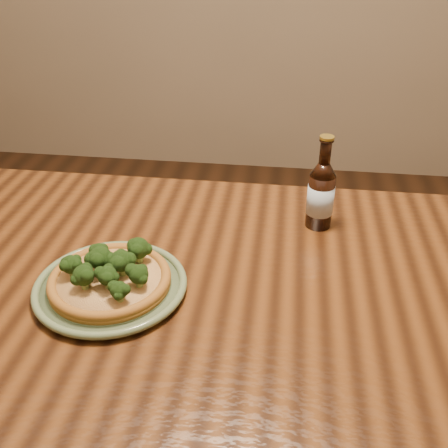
# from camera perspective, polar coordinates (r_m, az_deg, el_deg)

# --- Properties ---
(table) EXTENTS (1.60, 0.90, 0.75)m
(table) POSITION_cam_1_polar(r_m,az_deg,el_deg) (1.04, -17.59, -10.61)
(table) COLOR #4E2A10
(table) RESTS_ON ground
(plate) EXTENTS (0.27, 0.27, 0.02)m
(plate) POSITION_cam_1_polar(r_m,az_deg,el_deg) (0.94, -12.23, -6.62)
(plate) COLOR #5F734F
(plate) RESTS_ON table
(pizza) EXTENTS (0.21, 0.21, 0.07)m
(pizza) POSITION_cam_1_polar(r_m,az_deg,el_deg) (0.93, -12.31, -5.64)
(pizza) COLOR #955F21
(pizza) RESTS_ON plate
(beer_bottle) EXTENTS (0.06, 0.06, 0.20)m
(beer_bottle) POSITION_cam_1_polar(r_m,az_deg,el_deg) (1.09, 10.50, 3.22)
(beer_bottle) COLOR black
(beer_bottle) RESTS_ON table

